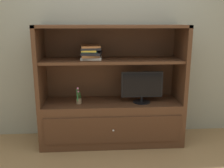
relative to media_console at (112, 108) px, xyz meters
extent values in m
plane|color=#99754C|center=(0.00, -0.41, -0.48)|extent=(8.00, 8.00, 0.00)
cube|color=gray|center=(0.00, 0.34, 0.92)|extent=(6.00, 0.10, 2.80)
cube|color=#4C2D1C|center=(0.00, -0.01, -0.19)|extent=(1.86, 0.55, 0.57)
cube|color=#462A19|center=(0.00, -0.29, -0.19)|extent=(1.71, 0.02, 0.34)
sphere|color=silver|center=(0.00, -0.31, -0.19)|extent=(0.02, 0.02, 0.02)
cube|color=#4C2D1C|center=(-0.91, -0.01, 0.59)|extent=(0.05, 0.55, 0.99)
cube|color=#4C2D1C|center=(0.91, -0.01, 0.59)|extent=(0.05, 0.55, 0.99)
cube|color=#4C2D1C|center=(0.00, 0.25, 0.59)|extent=(1.86, 0.02, 0.99)
cube|color=#4C2D1C|center=(0.00, -0.01, 1.07)|extent=(1.86, 0.55, 0.04)
cube|color=#4C2D1C|center=(0.00, -0.01, 0.64)|extent=(1.76, 0.49, 0.04)
cylinder|color=black|center=(0.39, -0.07, 0.10)|extent=(0.23, 0.23, 0.01)
cylinder|color=black|center=(0.39, -0.07, 0.14)|extent=(0.03, 0.03, 0.06)
cube|color=black|center=(0.39, -0.07, 0.34)|extent=(0.54, 0.02, 0.34)
cube|color=black|center=(0.39, -0.09, 0.34)|extent=(0.50, 0.00, 0.30)
cylinder|color=#8C7251|center=(-0.43, -0.07, 0.13)|extent=(0.07, 0.07, 0.06)
cylinder|color=#3D6B33|center=(-0.43, -0.07, 0.23)|extent=(0.01, 0.01, 0.15)
cube|color=#2D7A38|center=(-0.41, -0.07, 0.21)|extent=(0.01, 0.10, 0.11)
cube|color=#2D7A38|center=(-0.45, -0.07, 0.21)|extent=(0.02, 0.09, 0.14)
sphere|color=#C6729E|center=(-0.44, -0.08, 0.30)|extent=(0.03, 0.03, 0.03)
sphere|color=#C6729E|center=(-0.44, -0.08, 0.26)|extent=(0.02, 0.02, 0.02)
cube|color=silver|center=(-0.26, -0.01, 0.68)|extent=(0.27, 0.27, 0.03)
cube|color=#A56638|center=(-0.28, -0.01, 0.71)|extent=(0.24, 0.31, 0.03)
cube|color=black|center=(-0.25, -0.01, 0.74)|extent=(0.27, 0.34, 0.03)
cube|color=teal|center=(-0.28, 0.00, 0.76)|extent=(0.20, 0.27, 0.01)
cube|color=gold|center=(-0.28, -0.02, 0.78)|extent=(0.21, 0.31, 0.02)
cube|color=black|center=(-0.27, -0.01, 0.80)|extent=(0.27, 0.31, 0.03)
cube|color=#A56638|center=(-0.27, -0.01, 0.82)|extent=(0.26, 0.30, 0.02)
camera|label=1|loc=(-0.20, -3.15, 1.12)|focal=39.84mm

